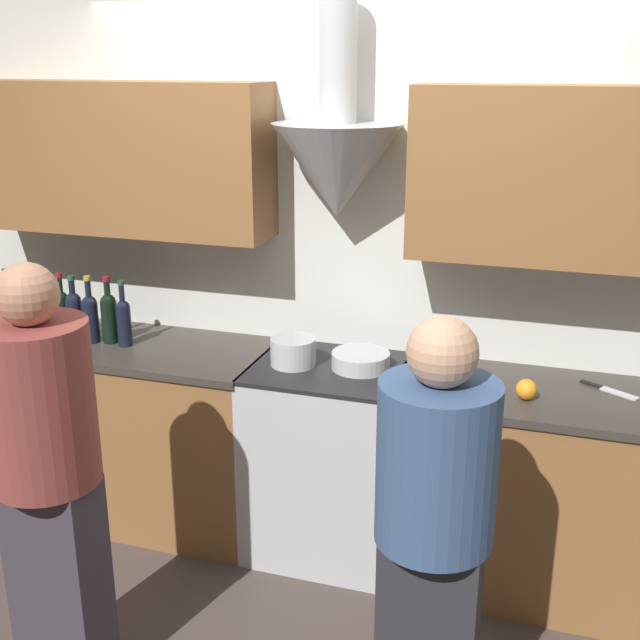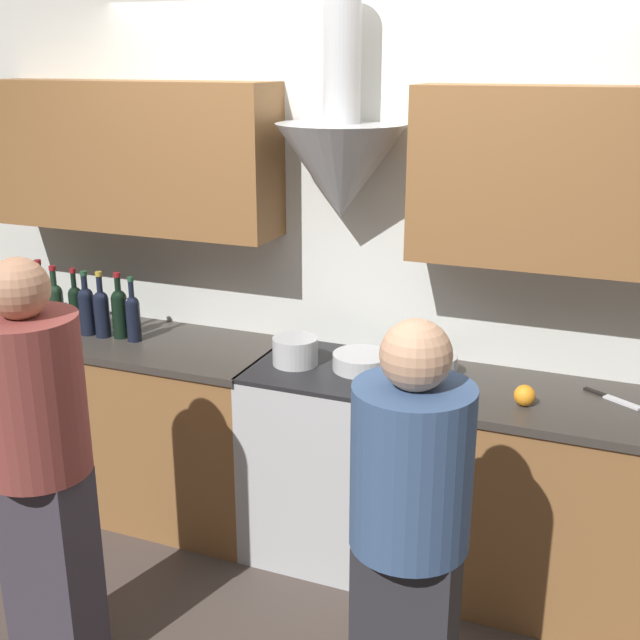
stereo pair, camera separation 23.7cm
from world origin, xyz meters
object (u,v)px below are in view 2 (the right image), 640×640
Objects in this scene: wine_bottle_7 at (120,311)px; wine_bottle_0 at (12,298)px; wine_bottle_1 at (27,300)px; wine_bottle_8 at (133,316)px; stove_range at (328,458)px; wine_bottle_4 at (76,306)px; orange_fruit at (525,395)px; saucepan at (436,365)px; wine_bottle_3 at (56,304)px; wine_bottle_5 at (87,308)px; wine_bottle_6 at (102,311)px; stock_pot at (295,351)px; person_foreground_left at (39,458)px; wine_bottle_2 at (42,301)px; mixing_bowl at (362,361)px; person_foreground_right at (409,534)px.

wine_bottle_0 is at bearing -179.88° from wine_bottle_7.
wine_bottle_8 is (0.66, -0.02, 0.00)m from wine_bottle_1.
wine_bottle_4 is at bearing -179.31° from stove_range.
orange_fruit is at bearing -6.78° from stove_range.
wine_bottle_0 is 0.41m from wine_bottle_4.
wine_bottle_3 is at bearing -176.76° from saucepan.
wine_bottle_5 is 0.98× the size of wine_bottle_6.
wine_bottle_5 reaches higher than orange_fruit.
saucepan is at bearing 3.34° from wine_bottle_7.
wine_bottle_1 is at bearing -177.41° from saucepan.
saucepan is at bearing 9.52° from stock_pot.
wine_bottle_3 is 1.01× the size of wine_bottle_7.
wine_bottle_0 is at bearing 177.65° from wine_bottle_6.
saucepan is at bearing 155.71° from orange_fruit.
wine_bottle_4 is 0.35m from wine_bottle_8.
wine_bottle_0 is 1.03× the size of wine_bottle_1.
wine_bottle_4 is at bearing 121.83° from person_foreground_left.
wine_bottle_5 is at bearing -2.57° from wine_bottle_0.
wine_bottle_7 reaches higher than wine_bottle_8.
person_foreground_left is at bearing -69.01° from wine_bottle_7.
wine_bottle_4 is 0.20× the size of person_foreground_left.
wine_bottle_2 is at bearing 129.12° from person_foreground_left.
wine_bottle_8 is 1.24× the size of mixing_bowl.
wine_bottle_1 reaches higher than saucepan.
person_foreground_left is (-0.67, -1.12, 0.42)m from stove_range.
orange_fruit is at bearing -1.79° from wine_bottle_5.
person_foreground_left reaches higher than wine_bottle_6.
wine_bottle_0 is at bearing 179.59° from stock_pot.
wine_bottle_7 is at bearing 2.83° from wine_bottle_3.
wine_bottle_4 is 0.98× the size of wine_bottle_6.
stock_pot is at bearing 0.49° from wine_bottle_8.
wine_bottle_3 reaches higher than wine_bottle_1.
person_foreground_left reaches higher than saucepan.
person_foreground_right is at bearing -23.26° from wine_bottle_1.
wine_bottle_5 is at bearing 119.13° from person_foreground_left.
wine_bottle_7 is 1.26m from mixing_bowl.
wine_bottle_6 is (0.09, -0.00, -0.00)m from wine_bottle_5.
stove_range is at bearing 123.20° from person_foreground_right.
wine_bottle_4 reaches higher than wine_bottle_5.
mixing_bowl is (1.43, 0.06, -0.10)m from wine_bottle_5.
wine_bottle_8 is at bearing -178.07° from stove_range.
person_foreground_right reaches higher than wine_bottle_1.
wine_bottle_0 is 0.20m from wine_bottle_2.
wine_bottle_5 is 0.20× the size of person_foreground_left.
person_foreground_left reaches higher than stock_pot.
saucepan is (0.63, 0.10, -0.02)m from stock_pot.
person_foreground_right reaches higher than saucepan.
wine_bottle_7 is at bearing -176.66° from saucepan.
wine_bottle_1 is at bearing 179.70° from stock_pot.
wine_bottle_3 is 1.28× the size of mixing_bowl.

